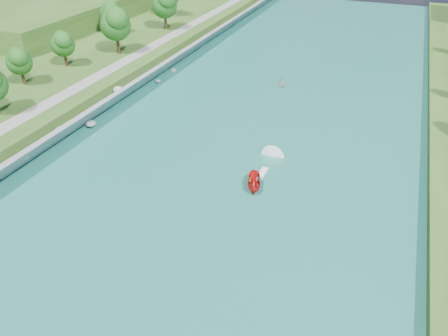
% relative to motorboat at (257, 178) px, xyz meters
% --- Properties ---
extents(ground, '(260.00, 260.00, 0.00)m').
position_rel_motorboat_xyz_m(ground, '(-5.94, -13.55, -0.86)').
color(ground, '#2D5119').
rests_on(ground, ground).
extents(river_water, '(55.00, 240.00, 0.10)m').
position_rel_motorboat_xyz_m(river_water, '(-5.94, 6.45, -0.81)').
color(river_water, '#1A6259').
rests_on(river_water, ground).
extents(riprap_bank, '(4.03, 236.00, 4.27)m').
position_rel_motorboat_xyz_m(riprap_bank, '(-31.80, 5.45, 0.95)').
color(riprap_bank, slate).
rests_on(riprap_bank, ground).
extents(riverside_path, '(3.00, 200.00, 0.10)m').
position_rel_motorboat_xyz_m(riverside_path, '(-38.44, 6.45, 2.69)').
color(riverside_path, gray).
rests_on(riverside_path, berm_west).
extents(motorboat, '(3.60, 19.20, 2.01)m').
position_rel_motorboat_xyz_m(motorboat, '(0.00, 0.00, 0.00)').
color(motorboat, red).
rests_on(motorboat, river_water).
extents(raft, '(2.58, 3.07, 1.60)m').
position_rel_motorboat_xyz_m(raft, '(-6.38, 35.78, -0.40)').
color(raft, '#94979C').
rests_on(raft, river_water).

